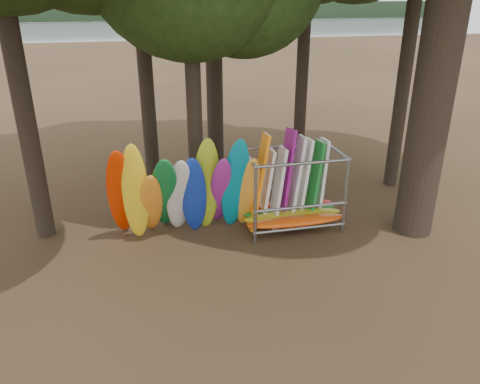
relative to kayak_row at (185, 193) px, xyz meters
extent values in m
plane|color=#47331E|center=(2.03, -1.93, -1.33)|extent=(120.00, 120.00, 0.00)
plane|color=gray|center=(2.03, 58.07, -1.33)|extent=(160.00, 160.00, 0.00)
cube|color=black|center=(2.03, 108.07, 0.67)|extent=(160.00, 4.00, 4.00)
cylinder|color=black|center=(-3.86, 1.07, 4.10)|extent=(0.50, 0.50, 10.85)
cylinder|color=black|center=(1.92, 6.06, 4.59)|extent=(0.63, 0.63, 11.83)
cylinder|color=black|center=(4.77, 4.29, 4.23)|extent=(0.43, 0.43, 11.11)
cylinder|color=black|center=(0.53, 1.44, 2.96)|extent=(0.44, 0.44, 8.57)
ellipsoid|color=red|center=(-1.66, 0.10, 0.10)|extent=(0.77, 1.66, 2.97)
ellipsoid|color=yellow|center=(-1.28, -0.14, 0.16)|extent=(0.70, 1.13, 3.06)
ellipsoid|color=orange|center=(-0.90, 0.02, -0.24)|extent=(0.67, 1.69, 2.34)
ellipsoid|color=#10692E|center=(-0.53, 0.03, -0.01)|extent=(0.77, 2.11, 2.81)
ellipsoid|color=beige|center=(-0.15, 0.00, -0.09)|extent=(0.79, 1.47, 2.58)
ellipsoid|color=navy|center=(0.23, -0.07, -0.08)|extent=(0.83, 1.20, 2.58)
ellipsoid|color=#9CB220|center=(0.61, 0.07, 0.14)|extent=(0.75, 1.12, 3.01)
ellipsoid|color=#95258A|center=(0.99, 0.09, -0.10)|extent=(0.66, 1.78, 2.63)
ellipsoid|color=#057A8F|center=(1.37, -0.11, 0.15)|extent=(0.81, 1.36, 3.04)
ellipsoid|color=orange|center=(1.75, -0.01, -0.16)|extent=(0.71, 1.27, 2.46)
ellipsoid|color=#CF450B|center=(3.04, -0.57, -0.91)|extent=(2.88, 0.55, 0.24)
ellipsoid|color=#A69516|center=(3.04, -0.20, -0.91)|extent=(2.91, 0.55, 0.24)
ellipsoid|color=#16661B|center=(3.04, 0.10, -0.91)|extent=(2.79, 0.55, 0.24)
ellipsoid|color=red|center=(3.04, 0.46, -0.91)|extent=(2.91, 0.55, 0.24)
cube|color=orange|center=(2.08, 0.12, 0.07)|extent=(0.59, 0.79, 2.79)
cube|color=white|center=(2.36, 0.24, -0.20)|extent=(0.48, 0.74, 2.28)
cube|color=silver|center=(2.63, 0.04, -0.14)|extent=(0.42, 0.76, 2.40)
cube|color=#871675|center=(2.91, 0.23, 0.09)|extent=(0.50, 0.83, 2.85)
cube|color=silver|center=(3.18, 0.12, -0.01)|extent=(0.50, 0.76, 2.66)
cube|color=white|center=(3.45, 0.26, -0.08)|extent=(0.44, 0.77, 2.52)
cube|color=#1B7B2D|center=(3.73, 0.10, -0.09)|extent=(0.45, 0.78, 2.49)
cube|color=white|center=(4.00, 0.27, -0.11)|extent=(0.32, 0.77, 2.48)
camera|label=1|loc=(-1.12, -11.59, 4.99)|focal=35.00mm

